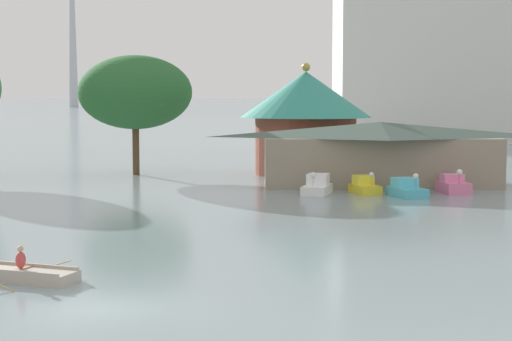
{
  "coord_description": "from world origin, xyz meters",
  "views": [
    {
      "loc": [
        4.63,
        -26.44,
        6.68
      ],
      "look_at": [
        4.48,
        19.14,
        2.57
      ],
      "focal_mm": 60.76,
      "sensor_mm": 36.0,
      "label": 1
    }
  ],
  "objects": [
    {
      "name": "ground_plane",
      "position": [
        0.0,
        0.0,
        0.0
      ],
      "size": [
        2000.0,
        2000.0,
        0.0
      ],
      "primitive_type": "plane",
      "color": "gray"
    },
    {
      "name": "rowboat_with_rower",
      "position": [
        -3.51,
        3.86,
        0.23
      ],
      "size": [
        3.85,
        3.62,
        1.35
      ],
      "rotation": [
        0.0,
        0.0,
        5.93
      ],
      "color": "#ADA393",
      "rests_on": "ground"
    },
    {
      "name": "pedal_boat_white",
      "position": [
        8.67,
        30.25,
        0.53
      ],
      "size": [
        2.32,
        3.29,
        1.57
      ],
      "rotation": [
        0.0,
        0.0,
        -1.85
      ],
      "color": "white",
      "rests_on": "ground"
    },
    {
      "name": "pedal_boat_yellow",
      "position": [
        11.86,
        30.77,
        0.47
      ],
      "size": [
        2.04,
        2.79,
        1.5
      ],
      "rotation": [
        0.0,
        0.0,
        -1.27
      ],
      "color": "yellow",
      "rests_on": "ground"
    },
    {
      "name": "pedal_boat_cyan",
      "position": [
        14.34,
        28.97,
        0.47
      ],
      "size": [
        2.43,
        3.28,
        1.61
      ],
      "rotation": [
        0.0,
        0.0,
        -1.28
      ],
      "color": "#4CB7CC",
      "rests_on": "ground"
    },
    {
      "name": "pedal_boat_pink",
      "position": [
        17.8,
        30.92,
        0.52
      ],
      "size": [
        1.99,
        2.75,
        1.68
      ],
      "rotation": [
        0.0,
        0.0,
        -1.42
      ],
      "color": "pink",
      "rests_on": "ground"
    },
    {
      "name": "boathouse",
      "position": [
        13.58,
        35.86,
        2.38
      ],
      "size": [
        17.9,
        6.99,
        4.57
      ],
      "color": "gray",
      "rests_on": "ground"
    },
    {
      "name": "green_roof_pavilion",
      "position": [
        8.71,
        44.4,
        4.74
      ],
      "size": [
        10.71,
        10.71,
        9.09
      ],
      "color": "brown",
      "rests_on": "ground"
    },
    {
      "name": "shoreline_tree_mid",
      "position": [
        -5.16,
        43.89,
        6.7
      ],
      "size": [
        9.24,
        9.24,
        9.71
      ],
      "color": "brown",
      "rests_on": "ground"
    },
    {
      "name": "background_building_block",
      "position": [
        28.36,
        94.36,
        12.65
      ],
      "size": [
        25.42,
        15.69,
        25.25
      ],
      "color": "silver",
      "rests_on": "ground"
    }
  ]
}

